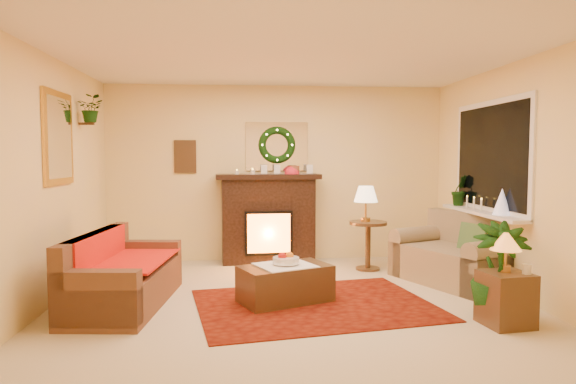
{
  "coord_description": "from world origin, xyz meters",
  "views": [
    {
      "loc": [
        -0.52,
        -5.42,
        1.56
      ],
      "look_at": [
        0.0,
        0.35,
        1.15
      ],
      "focal_mm": 32.0,
      "sensor_mm": 36.0,
      "label": 1
    }
  ],
  "objects": [
    {
      "name": "floor",
      "position": [
        0.0,
        0.0,
        0.0
      ],
      "size": [
        5.0,
        5.0,
        0.0
      ],
      "primitive_type": "plane",
      "color": "beige",
      "rests_on": "ground"
    },
    {
      "name": "ceiling",
      "position": [
        0.0,
        0.0,
        2.6
      ],
      "size": [
        5.0,
        5.0,
        0.0
      ],
      "primitive_type": "plane",
      "color": "white",
      "rests_on": "ground"
    },
    {
      "name": "wall_back",
      "position": [
        0.0,
        2.25,
        1.3
      ],
      "size": [
        5.0,
        5.0,
        0.0
      ],
      "primitive_type": "plane",
      "color": "#EFD88C",
      "rests_on": "ground"
    },
    {
      "name": "wall_front",
      "position": [
        0.0,
        -2.25,
        1.3
      ],
      "size": [
        5.0,
        5.0,
        0.0
      ],
      "primitive_type": "plane",
      "color": "#EFD88C",
      "rests_on": "ground"
    },
    {
      "name": "wall_left",
      "position": [
        -2.5,
        0.0,
        1.3
      ],
      "size": [
        4.5,
        4.5,
        0.0
      ],
      "primitive_type": "plane",
      "color": "#EFD88C",
      "rests_on": "ground"
    },
    {
      "name": "wall_right",
      "position": [
        2.5,
        0.0,
        1.3
      ],
      "size": [
        4.5,
        4.5,
        0.0
      ],
      "primitive_type": "plane",
      "color": "#EFD88C",
      "rests_on": "ground"
    },
    {
      "name": "area_rug",
      "position": [
        0.23,
        -0.21,
        0.01
      ],
      "size": [
        2.67,
        2.18,
        0.01
      ],
      "primitive_type": "cube",
      "rotation": [
        0.0,
        0.0,
        0.17
      ],
      "color": "#5F1D13",
      "rests_on": "floor"
    },
    {
      "name": "sofa",
      "position": [
        -1.73,
        -0.02,
        0.43
      ],
      "size": [
        0.95,
        1.84,
        0.76
      ],
      "primitive_type": "cube",
      "rotation": [
        0.0,
        0.0,
        -0.1
      ],
      "color": "brown",
      "rests_on": "floor"
    },
    {
      "name": "red_throw",
      "position": [
        -1.75,
        0.1,
        0.46
      ],
      "size": [
        0.84,
        1.37,
        0.02
      ],
      "primitive_type": "cube",
      "color": "red",
      "rests_on": "sofa"
    },
    {
      "name": "fireplace",
      "position": [
        -0.14,
        2.04,
        0.55
      ],
      "size": [
        1.36,
        0.51,
        1.23
      ],
      "primitive_type": "cube",
      "rotation": [
        0.0,
        0.0,
        0.06
      ],
      "color": "#361B13",
      "rests_on": "floor"
    },
    {
      "name": "poinsettia",
      "position": [
        0.21,
        2.02,
        1.3
      ],
      "size": [
        0.22,
        0.22,
        0.22
      ],
      "primitive_type": "sphere",
      "color": "red",
      "rests_on": "fireplace"
    },
    {
      "name": "mantel_candle_a",
      "position": [
        -0.59,
        1.98,
        1.26
      ],
      "size": [
        0.06,
        0.06,
        0.18
      ],
      "primitive_type": "cylinder",
      "color": "white",
      "rests_on": "fireplace"
    },
    {
      "name": "mantel_candle_b",
      "position": [
        -0.36,
        2.03,
        1.26
      ],
      "size": [
        0.06,
        0.06,
        0.19
      ],
      "primitive_type": "cylinder",
      "color": "#FBF9CE",
      "rests_on": "fireplace"
    },
    {
      "name": "mantel_mirror",
      "position": [
        0.0,
        2.23,
        1.7
      ],
      "size": [
        0.92,
        0.02,
        0.72
      ],
      "primitive_type": "cube",
      "color": "white",
      "rests_on": "wall_back"
    },
    {
      "name": "wreath",
      "position": [
        0.0,
        2.19,
        1.72
      ],
      "size": [
        0.55,
        0.11,
        0.55
      ],
      "primitive_type": "torus",
      "rotation": [
        1.57,
        0.0,
        0.0
      ],
      "color": "#194719",
      "rests_on": "wall_back"
    },
    {
      "name": "wall_art",
      "position": [
        -1.35,
        2.23,
        1.55
      ],
      "size": [
        0.32,
        0.03,
        0.48
      ],
      "primitive_type": "cube",
      "color": "#381E11",
      "rests_on": "wall_back"
    },
    {
      "name": "gold_mirror",
      "position": [
        -2.48,
        0.3,
        1.75
      ],
      "size": [
        0.03,
        0.84,
        1.0
      ],
      "primitive_type": "cube",
      "color": "gold",
      "rests_on": "wall_left"
    },
    {
      "name": "hanging_plant",
      "position": [
        -2.34,
        1.05,
        1.97
      ],
      "size": [
        0.33,
        0.28,
        0.36
      ],
      "primitive_type": "imported",
      "color": "#194719",
      "rests_on": "wall_left"
    },
    {
      "name": "loveseat",
      "position": [
        2.06,
        0.58,
        0.42
      ],
      "size": [
        1.36,
        1.68,
        0.85
      ],
      "primitive_type": "cube",
      "rotation": [
        0.0,
        0.0,
        0.41
      ],
      "color": "gray",
      "rests_on": "floor"
    },
    {
      "name": "window_frame",
      "position": [
        2.48,
        0.55,
        1.55
      ],
      "size": [
        0.03,
        1.86,
        1.36
      ],
      "primitive_type": "cube",
      "color": "white",
      "rests_on": "wall_right"
    },
    {
      "name": "window_glass",
      "position": [
        2.47,
        0.55,
        1.55
      ],
      "size": [
        0.02,
        1.7,
        1.22
      ],
      "primitive_type": "cube",
      "color": "black",
      "rests_on": "wall_right"
    },
    {
      "name": "window_sill",
      "position": [
        2.38,
        0.55,
        0.87
      ],
      "size": [
        0.22,
        1.86,
        0.04
      ],
      "primitive_type": "cube",
      "color": "white",
      "rests_on": "wall_right"
    },
    {
      "name": "mini_tree",
      "position": [
        2.42,
        0.13,
        1.04
      ],
      "size": [
        0.2,
        0.2,
        0.31
      ],
      "primitive_type": "cone",
      "color": "white",
      "rests_on": "window_sill"
    },
    {
      "name": "sill_plant",
      "position": [
        2.41,
        1.23,
        1.08
      ],
      "size": [
        0.3,
        0.24,
        0.54
      ],
      "primitive_type": "imported",
      "color": "black",
      "rests_on": "window_sill"
    },
    {
      "name": "side_table_round",
      "position": [
        1.19,
        1.4,
        0.33
      ],
      "size": [
        0.62,
        0.62,
        0.67
      ],
      "primitive_type": "cylinder",
      "rotation": [
        0.0,
        0.0,
        -0.25
      ],
      "color": "#452E1C",
      "rests_on": "floor"
    },
    {
      "name": "lamp_cream",
      "position": [
        1.16,
        1.43,
        0.88
      ],
      "size": [
        0.33,
        0.33,
        0.5
      ],
      "primitive_type": "cone",
      "color": "#FFE4B0",
      "rests_on": "side_table_round"
    },
    {
      "name": "end_table_square",
      "position": [
        1.89,
        -0.99,
        0.27
      ],
      "size": [
        0.45,
        0.45,
        0.49
      ],
      "primitive_type": "cube",
      "rotation": [
        0.0,
        0.0,
        0.13
      ],
      "color": "black",
      "rests_on": "floor"
    },
    {
      "name": "lamp_tiffany",
      "position": [
        1.89,
        -0.97,
        0.74
      ],
      "size": [
        0.28,
        0.28,
        0.41
      ],
      "primitive_type": "cone",
      "color": "orange",
      "rests_on": "end_table_square"
    },
    {
      "name": "coffee_table",
      "position": [
        -0.07,
        -0.07,
        0.21
      ],
      "size": [
        1.07,
        0.85,
        0.39
      ],
      "primitive_type": "cube",
      "rotation": [
        0.0,
        0.0,
        0.41
      ],
      "color": "#361F0B",
      "rests_on": "floor"
    },
    {
      "name": "fruit_bowl",
      "position": [
        -0.06,
        -0.06,
        0.45
      ],
      "size": [
        0.28,
        0.28,
        0.07
      ],
      "primitive_type": "cylinder",
      "color": "white",
      "rests_on": "coffee_table"
    },
    {
      "name": "floor_palm",
      "position": [
        1.88,
        -0.89,
        0.45
      ],
      "size": [
        1.72,
        1.72,
        2.82
      ],
      "primitive_type": "imported",
      "rotation": [
        0.0,
        0.0,
        -0.09
      ],
      "color": "black",
      "rests_on": "floor"
    }
  ]
}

